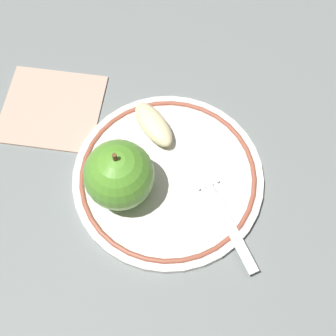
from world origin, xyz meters
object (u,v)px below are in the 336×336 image
napkin_folded (52,108)px  fork (221,209)px  apple_red_whole (119,175)px  apple_slice_front (153,124)px  plate (168,178)px

napkin_folded → fork: bearing=-110.4°
fork → napkin_folded: (0.09, 0.24, -0.01)m
apple_red_whole → fork: size_ratio=0.60×
fork → apple_red_whole: bearing=53.9°
apple_red_whole → apple_slice_front: size_ratio=1.26×
apple_red_whole → apple_slice_front: (0.09, -0.02, -0.03)m
apple_red_whole → apple_slice_front: bearing=-10.3°
plate → apple_red_whole: (-0.03, 0.05, 0.05)m
apple_slice_front → plate: bearing=-17.3°
plate → apple_red_whole: bearing=121.7°
napkin_folded → apple_red_whole: bearing=-126.8°
apple_slice_front → fork: apple_slice_front is taller
apple_slice_front → apple_red_whole: bearing=-57.1°
plate → fork: size_ratio=1.55×
apple_red_whole → napkin_folded: apple_red_whole is taller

